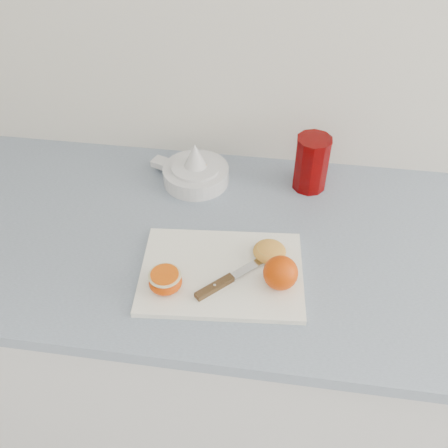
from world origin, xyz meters
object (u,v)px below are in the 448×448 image
object	(u,v)px
counter	(269,355)
half_orange	(165,281)
red_tumbler	(311,165)
cutting_board	(222,273)
citrus_juicer	(195,171)

from	to	relation	value
counter	half_orange	bearing A→B (deg)	-140.46
half_orange	red_tumbler	distance (m)	0.46
counter	cutting_board	bearing A→B (deg)	-134.11
red_tumbler	cutting_board	bearing A→B (deg)	-117.90
counter	cutting_board	size ratio (longest dim) A/B	7.31
citrus_juicer	red_tumbler	bearing A→B (deg)	4.08
counter	half_orange	world-z (taller)	half_orange
counter	citrus_juicer	xyz separation A→B (m)	(-0.22, 0.18, 0.47)
counter	red_tumbler	bearing A→B (deg)	74.83
red_tumbler	citrus_juicer	bearing A→B (deg)	-175.92
red_tumbler	counter	bearing A→B (deg)	-105.17
counter	citrus_juicer	world-z (taller)	citrus_juicer
citrus_juicer	red_tumbler	xyz separation A→B (m)	(0.27, 0.02, 0.03)
citrus_juicer	counter	bearing A→B (deg)	-38.89
counter	half_orange	size ratio (longest dim) A/B	36.74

